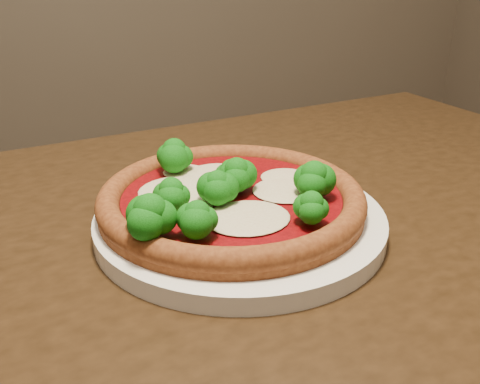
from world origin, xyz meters
name	(u,v)px	position (x,y,z in m)	size (l,w,h in m)	color
dining_table	(227,360)	(0.06, -0.03, 0.65)	(1.30, 1.00, 0.75)	black
plate	(240,220)	(0.10, 0.05, 0.76)	(0.29, 0.29, 0.02)	white
pizza	(229,196)	(0.09, 0.05, 0.78)	(0.27, 0.27, 0.06)	brown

